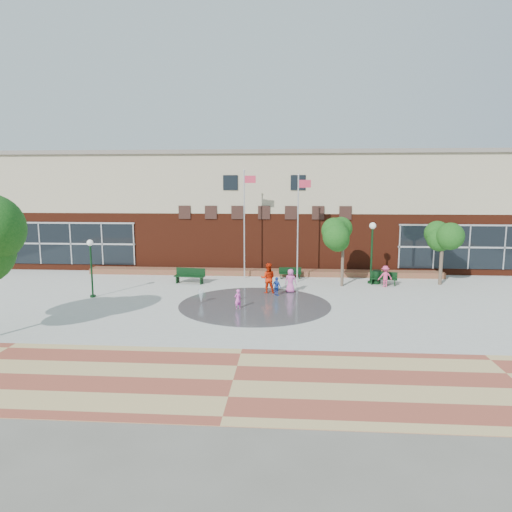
# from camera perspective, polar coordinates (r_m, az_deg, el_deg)

# --- Properties ---
(ground) EXTENTS (120.00, 120.00, 0.00)m
(ground) POSITION_cam_1_polar(r_m,az_deg,el_deg) (22.56, -0.73, -8.08)
(ground) COLOR #666056
(ground) RESTS_ON ground
(plaza_concrete) EXTENTS (46.00, 18.00, 0.01)m
(plaza_concrete) POSITION_cam_1_polar(r_m,az_deg,el_deg) (26.40, 0.00, -5.58)
(plaza_concrete) COLOR #A8A8A0
(plaza_concrete) RESTS_ON ground
(paver_band) EXTENTS (46.00, 6.00, 0.01)m
(paver_band) POSITION_cam_1_polar(r_m,az_deg,el_deg) (16.01, -2.88, -15.28)
(paver_band) COLOR #994432
(paver_band) RESTS_ON ground
(splash_pad) EXTENTS (8.40, 8.40, 0.01)m
(splash_pad) POSITION_cam_1_polar(r_m,az_deg,el_deg) (25.44, -0.16, -6.13)
(splash_pad) COLOR #383A3D
(splash_pad) RESTS_ON ground
(library_building) EXTENTS (44.40, 10.40, 9.20)m
(library_building) POSITION_cam_1_polar(r_m,az_deg,el_deg) (39.09, 1.40, 5.94)
(library_building) COLOR #4A190C
(library_building) RESTS_ON ground
(flower_bed) EXTENTS (26.00, 1.20, 0.40)m
(flower_bed) POSITION_cam_1_polar(r_m,az_deg,el_deg) (33.81, 0.91, -2.42)
(flower_bed) COLOR #A42330
(flower_bed) RESTS_ON ground
(flagpole_left) EXTENTS (0.89, 0.22, 7.67)m
(flagpole_left) POSITION_cam_1_polar(r_m,az_deg,el_deg) (32.08, -1.40, 4.68)
(flagpole_left) COLOR silver
(flagpole_left) RESTS_ON ground
(flagpole_right) EXTENTS (0.91, 0.15, 7.36)m
(flagpole_right) POSITION_cam_1_polar(r_m,az_deg,el_deg) (30.94, 5.34, 4.21)
(flagpole_right) COLOR silver
(flagpole_right) RESTS_ON ground
(lamp_left) EXTENTS (0.37, 0.37, 3.45)m
(lamp_left) POSITION_cam_1_polar(r_m,az_deg,el_deg) (28.38, -19.92, -0.69)
(lamp_left) COLOR black
(lamp_left) RESTS_ON ground
(lamp_right) EXTENTS (0.44, 0.44, 4.15)m
(lamp_right) POSITION_cam_1_polar(r_m,az_deg,el_deg) (31.46, 14.29, 1.24)
(lamp_right) COLOR black
(lamp_right) RESTS_ON ground
(bench_left) EXTENTS (2.13, 0.88, 1.04)m
(bench_left) POSITION_cam_1_polar(r_m,az_deg,el_deg) (31.19, -8.29, -2.83)
(bench_left) COLOR black
(bench_left) RESTS_ON ground
(bench_mid) EXTENTS (1.62, 0.53, 0.80)m
(bench_mid) POSITION_cam_1_polar(r_m,az_deg,el_deg) (32.53, 4.29, -2.42)
(bench_mid) COLOR black
(bench_mid) RESTS_ON ground
(bench_right) EXTENTS (1.83, 0.92, 0.89)m
(bench_right) POSITION_cam_1_polar(r_m,az_deg,el_deg) (31.52, 15.63, -3.03)
(bench_right) COLOR black
(bench_right) RESTS_ON ground
(trash_can) EXTENTS (0.58, 0.58, 0.95)m
(trash_can) POSITION_cam_1_polar(r_m,az_deg,el_deg) (31.77, 14.83, -2.55)
(trash_can) COLOR black
(trash_can) RESTS_ON ground
(tree_mid) EXTENTS (2.74, 2.74, 4.63)m
(tree_mid) POSITION_cam_1_polar(r_m,az_deg,el_deg) (30.10, 10.86, 2.55)
(tree_mid) COLOR #46372C
(tree_mid) RESTS_ON ground
(tree_small_right) EXTENTS (2.49, 2.49, 4.25)m
(tree_small_right) POSITION_cam_1_polar(r_m,az_deg,el_deg) (32.44, 22.29, 2.01)
(tree_small_right) COLOR #46372C
(tree_small_right) RESTS_ON ground
(water_jet_a) EXTENTS (0.38, 0.38, 0.74)m
(water_jet_a) POSITION_cam_1_polar(r_m,az_deg,el_deg) (25.97, -6.87, -5.89)
(water_jet_a) COLOR white
(water_jet_a) RESTS_ON ground
(water_jet_b) EXTENTS (0.21, 0.21, 0.48)m
(water_jet_b) POSITION_cam_1_polar(r_m,az_deg,el_deg) (26.41, -2.24, -5.59)
(water_jet_b) COLOR white
(water_jet_b) RESTS_ON ground
(child_splash) EXTENTS (0.48, 0.45, 1.09)m
(child_splash) POSITION_cam_1_polar(r_m,az_deg,el_deg) (24.44, -2.28, -5.44)
(child_splash) COLOR #EF50C1
(child_splash) RESTS_ON ground
(adult_red) EXTENTS (0.92, 0.72, 1.88)m
(adult_red) POSITION_cam_1_polar(r_m,az_deg,el_deg) (27.98, 1.51, -2.80)
(adult_red) COLOR red
(adult_red) RESTS_ON ground
(adult_pink) EXTENTS (0.83, 0.66, 1.49)m
(adult_pink) POSITION_cam_1_polar(r_m,az_deg,el_deg) (28.24, 4.34, -3.12)
(adult_pink) COLOR #D053A3
(adult_pink) RESTS_ON ground
(child_blue) EXTENTS (0.69, 0.68, 1.16)m
(child_blue) POSITION_cam_1_polar(r_m,az_deg,el_deg) (27.35, 2.60, -3.84)
(child_blue) COLOR #1C3CA1
(child_blue) RESTS_ON ground
(person_bench) EXTENTS (0.96, 0.62, 1.41)m
(person_bench) POSITION_cam_1_polar(r_m,az_deg,el_deg) (30.89, 15.84, -2.48)
(person_bench) COLOR #CF3969
(person_bench) RESTS_ON ground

